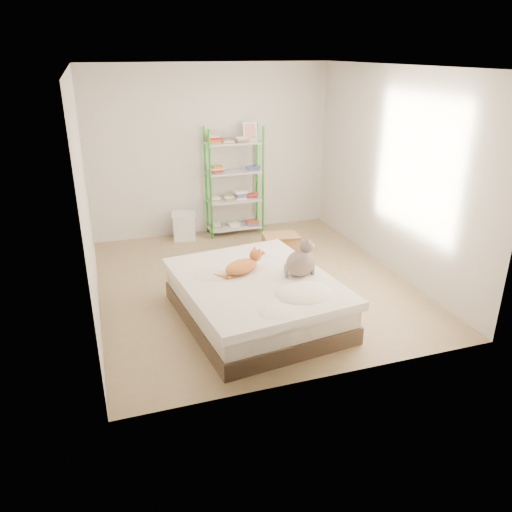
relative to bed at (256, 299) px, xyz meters
name	(u,v)px	position (x,y,z in m)	size (l,w,h in m)	color
room	(253,183)	(0.25, 0.89, 1.05)	(3.81, 4.21, 2.61)	#A38A58
bed	(256,299)	(0.00, 0.00, 0.00)	(1.76, 2.10, 0.49)	brown
orange_cat	(241,265)	(-0.11, 0.18, 0.34)	(0.48, 0.26, 0.19)	#CD6A2D
grey_cat	(301,258)	(0.49, -0.07, 0.45)	(0.30, 0.36, 0.41)	gray
shelf_unit	(235,182)	(0.56, 2.77, 0.59)	(0.88, 0.36, 1.74)	green
cardboard_box	(281,247)	(0.88, 1.53, -0.07)	(0.54, 0.53, 0.40)	#AE8446
white_bin	(184,226)	(-0.28, 2.74, -0.03)	(0.42, 0.38, 0.42)	silver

